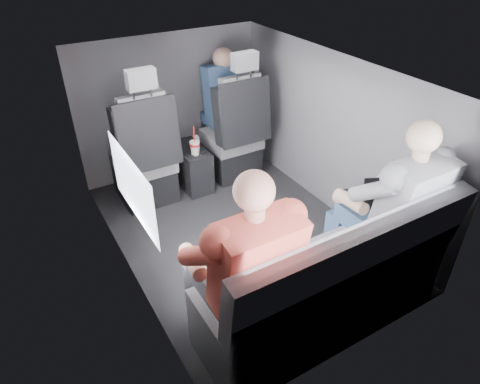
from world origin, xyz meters
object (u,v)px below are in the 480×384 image
passenger_rear_right (391,207)px  passenger_front_right (224,96)px  rear_bench (327,288)px  soda_cup (195,147)px  front_seat_left (145,162)px  water_bottle (197,143)px  front_seat_right (235,139)px  laptop_black (375,196)px  center_console (192,167)px  laptop_white (221,256)px  passenger_rear_left (242,268)px

passenger_rear_right → passenger_front_right: passenger_rear_right is taller
rear_bench → soda_cup: bearing=90.4°
soda_cup → front_seat_left: bearing=167.8°
passenger_front_right → soda_cup: bearing=-144.6°
passenger_front_right → water_bottle: bearing=-148.2°
water_bottle → soda_cup: bearing=-125.8°
front_seat_left → soda_cup: 0.45m
front_seat_right → soda_cup: size_ratio=4.55×
laptop_black → passenger_rear_right: 0.17m
laptop_black → passenger_front_right: bearing=93.4°
rear_bench → passenger_front_right: bearing=77.4°
center_console → laptop_black: bearing=-70.6°
laptop_black → center_console: bearing=109.4°
soda_cup → rear_bench: bearing=-89.6°
front_seat_left → rear_bench: 1.96m
passenger_front_right → passenger_rear_right: bearing=-87.8°
center_console → laptop_black: (0.59, -1.68, 0.43)m
water_bottle → passenger_rear_right: passenger_rear_right is taller
center_console → laptop_white: bearing=-109.0°
laptop_black → passenger_rear_right: size_ratio=0.32×
center_console → passenger_front_right: bearing=24.3°
laptop_white → passenger_rear_left: passenger_rear_left is taller
front_seat_right → passenger_rear_left: 2.08m
rear_bench → passenger_rear_right: size_ratio=1.25×
passenger_rear_left → passenger_rear_right: bearing=0.0°
laptop_white → passenger_rear_left: size_ratio=0.25×
front_seat_right → water_bottle: (-0.40, -0.01, 0.06)m
soda_cup → laptop_black: (0.61, -1.55, 0.16)m
laptop_white → passenger_front_right: bearing=60.8°
water_bottle → passenger_rear_left: (-0.59, -1.80, 0.19)m
rear_bench → passenger_rear_left: passenger_rear_left is taller
front_seat_right → passenger_rear_left: size_ratio=0.98×
laptop_black → passenger_front_right: (-0.11, 1.90, 0.12)m
passenger_rear_left → rear_bench: bearing=-9.8°
front_seat_left → rear_bench: bearing=-76.7°
laptop_black → passenger_rear_left: 1.15m
rear_bench → center_console: bearing=90.0°
center_console → passenger_rear_right: 1.98m
front_seat_right → passenger_front_right: bearing=82.8°
water_bottle → laptop_black: size_ratio=0.35×
passenger_front_right → passenger_rear_left: bearing=-116.5°
front_seat_left → laptop_white: (-0.13, -1.65, 0.23)m
front_seat_left → front_seat_right: bearing=0.0°
rear_bench → passenger_rear_right: passenger_rear_right is taller
water_bottle → laptop_white: (-0.63, -1.64, 0.16)m
rear_bench → water_bottle: (0.05, 1.89, 0.16)m
rear_bench → laptop_white: 0.71m
rear_bench → water_bottle: 1.90m
laptop_black → passenger_front_right: size_ratio=0.53×
passenger_front_right → front_seat_left: bearing=-164.5°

